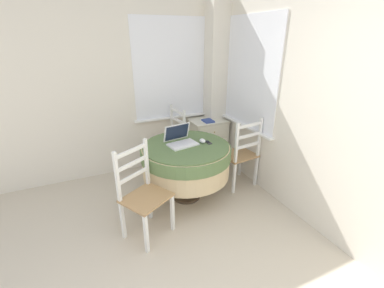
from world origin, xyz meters
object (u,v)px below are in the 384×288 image
at_px(dining_chair_near_back_window, 171,142).
at_px(cell_phone, 208,142).
at_px(book_on_cabinet, 208,121).
at_px(computer_mouse, 202,141).
at_px(dining_chair_camera_near, 143,195).
at_px(corner_cabinet, 208,141).
at_px(laptop, 181,140).
at_px(dining_chair_near_right_window, 241,155).
at_px(round_dining_table, 186,158).

bearing_deg(dining_chair_near_back_window, cell_phone, -77.00).
distance_m(dining_chair_near_back_window, book_on_cabinet, 0.65).
xyz_separation_m(computer_mouse, dining_chair_camera_near, (-0.86, -0.41, -0.29)).
bearing_deg(corner_cabinet, book_on_cabinet, -117.67).
relative_size(laptop, corner_cabinet, 0.54).
height_order(dining_chair_near_right_window, book_on_cabinet, dining_chair_near_right_window).
bearing_deg(dining_chair_camera_near, computer_mouse, 25.17).
distance_m(round_dining_table, cell_phone, 0.34).
bearing_deg(book_on_cabinet, dining_chair_camera_near, -139.13).
bearing_deg(dining_chair_camera_near, book_on_cabinet, 40.87).
bearing_deg(dining_chair_near_back_window, book_on_cabinet, -5.15).
height_order(laptop, dining_chair_near_back_window, dining_chair_near_back_window).
relative_size(dining_chair_near_back_window, book_on_cabinet, 5.39).
bearing_deg(laptop, round_dining_table, -57.78).
height_order(laptop, computer_mouse, laptop).
height_order(round_dining_table, dining_chair_near_right_window, dining_chair_near_right_window).
xyz_separation_m(laptop, book_on_cabinet, (0.72, 0.67, -0.05)).
height_order(cell_phone, dining_chair_near_right_window, dining_chair_near_right_window).
distance_m(cell_phone, corner_cabinet, 1.04).
height_order(dining_chair_camera_near, book_on_cabinet, dining_chair_camera_near).
bearing_deg(dining_chair_near_back_window, laptop, -100.12).
distance_m(computer_mouse, corner_cabinet, 1.05).
bearing_deg(computer_mouse, dining_chair_near_back_window, 98.95).
height_order(dining_chair_near_back_window, book_on_cabinet, dining_chair_near_back_window).
relative_size(laptop, book_on_cabinet, 2.12).
relative_size(round_dining_table, computer_mouse, 10.89).
bearing_deg(book_on_cabinet, corner_cabinet, 62.33).
height_order(cell_phone, dining_chair_camera_near, dining_chair_camera_near).
xyz_separation_m(computer_mouse, corner_cabinet, (0.51, 0.83, -0.40)).
bearing_deg(round_dining_table, computer_mouse, -4.61).
xyz_separation_m(round_dining_table, cell_phone, (0.28, -0.05, 0.18)).
bearing_deg(corner_cabinet, cell_phone, -117.50).
relative_size(dining_chair_camera_near, corner_cabinet, 1.36).
bearing_deg(round_dining_table, dining_chair_near_right_window, -2.65).
height_order(computer_mouse, corner_cabinet, computer_mouse).
bearing_deg(round_dining_table, dining_chair_near_back_window, 83.51).
height_order(dining_chair_near_back_window, corner_cabinet, dining_chair_near_back_window).
xyz_separation_m(laptop, dining_chair_near_right_window, (0.82, -0.10, -0.31)).
height_order(laptop, cell_phone, laptop).
xyz_separation_m(corner_cabinet, book_on_cabinet, (-0.04, -0.08, 0.37)).
bearing_deg(dining_chair_near_back_window, corner_cabinet, 2.47).
bearing_deg(dining_chair_near_back_window, dining_chair_near_right_window, -49.73).
bearing_deg(dining_chair_near_right_window, dining_chair_camera_near, -164.88).
xyz_separation_m(dining_chair_near_right_window, dining_chair_camera_near, (-1.43, -0.39, 0.00)).
distance_m(cell_phone, dining_chair_camera_near, 1.04).
xyz_separation_m(cell_phone, dining_chair_near_right_window, (0.50, 0.01, -0.27)).
relative_size(round_dining_table, dining_chair_camera_near, 1.11).
xyz_separation_m(laptop, dining_chair_camera_near, (-0.61, -0.49, -0.31)).
relative_size(cell_phone, book_on_cabinet, 0.63).
xyz_separation_m(dining_chair_camera_near, corner_cabinet, (1.38, 1.24, -0.11)).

